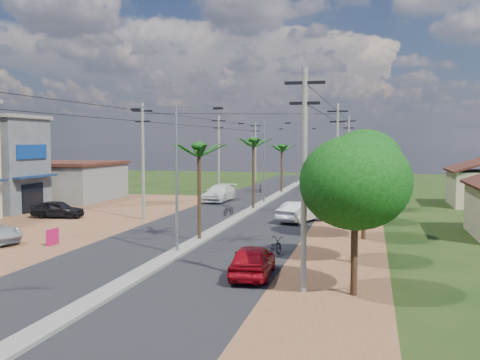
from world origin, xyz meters
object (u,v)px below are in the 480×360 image
object	(u,v)px
car_parked_dark	(58,210)
roadside_sign	(53,237)
car_silver_mid	(301,212)
car_white_far	(219,194)
moto_rider_east	(274,248)
car_red_near	(252,261)

from	to	relation	value
car_parked_dark	roadside_sign	bearing A→B (deg)	-155.81
car_silver_mid	car_white_far	xyz separation A→B (m)	(-9.76, 12.57, 0.05)
moto_rider_east	roadside_sign	xyz separation A→B (m)	(-13.20, 0.34, -0.01)
roadside_sign	moto_rider_east	bearing A→B (deg)	0.65
car_red_near	car_white_far	world-z (taller)	car_white_far
car_parked_dark	roadside_sign	world-z (taller)	car_parked_dark
car_silver_mid	roadside_sign	size ratio (longest dim) A/B	3.95
car_parked_dark	moto_rider_east	bearing A→B (deg)	-124.94
moto_rider_east	roadside_sign	bearing A→B (deg)	9.59
car_white_far	roadside_sign	distance (m)	25.34
car_parked_dark	car_white_far	bearing A→B (deg)	-37.71
car_silver_mid	car_white_far	bearing A→B (deg)	-29.68
car_red_near	car_white_far	xyz separation A→B (m)	(-9.76, 30.08, 0.08)
car_white_far	roadside_sign	bearing A→B (deg)	-93.36
car_white_far	car_parked_dark	size ratio (longest dim) A/B	1.38
car_red_near	car_parked_dark	world-z (taller)	car_red_near
car_red_near	car_white_far	size ratio (longest dim) A/B	0.77
car_white_far	moto_rider_east	xyz separation A→B (m)	(9.96, -25.47, -0.32)
car_red_near	car_white_far	distance (m)	31.63
roadside_sign	car_white_far	bearing A→B (deg)	84.76
car_red_near	car_silver_mid	distance (m)	17.51
car_white_far	car_parked_dark	xyz separation A→B (m)	(-9.22, -14.68, -0.12)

